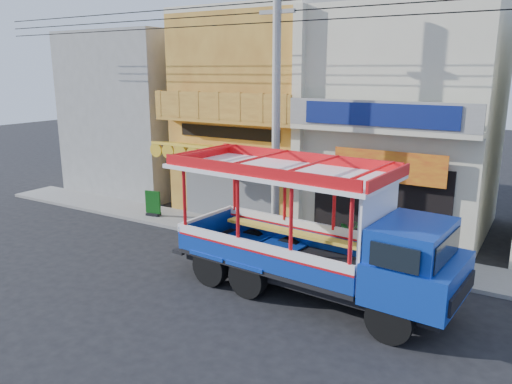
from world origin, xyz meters
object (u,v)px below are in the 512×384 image
potted_plant_b (395,245)px  potted_plant_c (425,249)px  songthaew_truck (329,237)px  utility_pole (280,98)px  green_sign (153,205)px  potted_plant_a (348,235)px

potted_plant_b → potted_plant_c: (0.86, 0.18, -0.04)m
potted_plant_b → potted_plant_c: potted_plant_b is taller
songthaew_truck → potted_plant_b: songthaew_truck is taller
utility_pole → potted_plant_c: (4.59, 0.84, -4.45)m
utility_pole → potted_plant_c: size_ratio=30.07×
potted_plant_b → green_sign: bearing=72.1°
songthaew_truck → potted_plant_c: (1.63, 3.63, -1.17)m
utility_pole → potted_plant_b: 5.82m
songthaew_truck → potted_plant_a: bearing=102.5°
utility_pole → potted_plant_b: utility_pole is taller
green_sign → potted_plant_a: bearing=1.6°
potted_plant_c → green_sign: bearing=-88.8°
green_sign → potted_plant_b: 9.78m
songthaew_truck → potted_plant_a: (-0.77, 3.48, -1.07)m
potted_plant_a → utility_pole: bearing=141.4°
utility_pole → songthaew_truck: size_ratio=3.52×
utility_pole → green_sign: (-6.04, 0.45, -4.48)m
songthaew_truck → potted_plant_a: size_ratio=7.12×
potted_plant_c → potted_plant_b: bearing=-78.8°
green_sign → potted_plant_b: (9.78, 0.21, 0.07)m
songthaew_truck → potted_plant_b: size_ratio=7.92×
potted_plant_c → utility_pole: bearing=-80.6°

